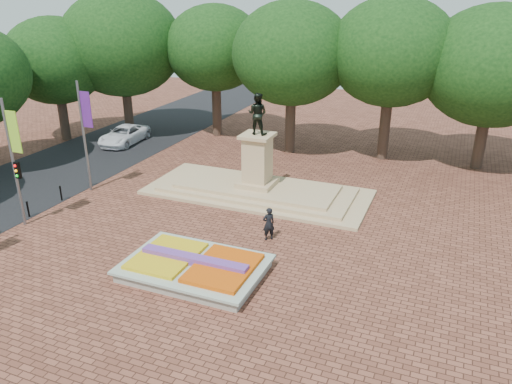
{
  "coord_description": "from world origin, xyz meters",
  "views": [
    {
      "loc": [
        11.05,
        -19.12,
        12.06
      ],
      "look_at": [
        1.87,
        3.23,
        2.2
      ],
      "focal_mm": 35.0,
      "sensor_mm": 36.0,
      "label": 1
    }
  ],
  "objects": [
    {
      "name": "monument",
      "position": [
        0.0,
        8.0,
        0.88
      ],
      "size": [
        14.0,
        6.0,
        6.4
      ],
      "color": "tan",
      "rests_on": "ground"
    },
    {
      "name": "tree_row_back",
      "position": [
        2.33,
        18.0,
        6.67
      ],
      "size": [
        44.8,
        8.8,
        10.43
      ],
      "color": "#33251B",
      "rests_on": "ground"
    },
    {
      "name": "flower_bed",
      "position": [
        1.03,
        -2.0,
        0.38
      ],
      "size": [
        6.3,
        4.3,
        0.91
      ],
      "color": "gray",
      "rests_on": "ground"
    },
    {
      "name": "ground",
      "position": [
        0.0,
        0.0,
        0.0
      ],
      "size": [
        90.0,
        90.0,
        0.0
      ],
      "primitive_type": "plane",
      "color": "brown",
      "rests_on": "ground"
    },
    {
      "name": "asphalt_street",
      "position": [
        -15.0,
        5.0,
        0.01
      ],
      "size": [
        9.0,
        90.0,
        0.02
      ],
      "primitive_type": "cube",
      "color": "black",
      "rests_on": "ground"
    },
    {
      "name": "pedestrian",
      "position": [
        2.89,
        2.44,
        0.89
      ],
      "size": [
        0.77,
        0.76,
        1.79
      ],
      "primitive_type": "imported",
      "rotation": [
        0.0,
        0.0,
        3.89
      ],
      "color": "black",
      "rests_on": "ground"
    },
    {
      "name": "van",
      "position": [
        -14.52,
        14.04,
        0.73
      ],
      "size": [
        2.8,
        5.41,
        1.46
      ],
      "primitive_type": "imported",
      "rotation": [
        0.0,
        0.0,
        0.07
      ],
      "color": "white",
      "rests_on": "ground"
    },
    {
      "name": "banner_poles",
      "position": [
        -10.08,
        -1.31,
        3.88
      ],
      "size": [
        0.88,
        11.17,
        7.0
      ],
      "color": "slate",
      "rests_on": "ground"
    },
    {
      "name": "bollard_row",
      "position": [
        -10.7,
        -1.5,
        0.53
      ],
      "size": [
        0.12,
        13.12,
        0.98
      ],
      "color": "black",
      "rests_on": "ground"
    }
  ]
}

